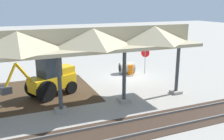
# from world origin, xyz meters

# --- Properties ---
(ground_plane) EXTENTS (120.00, 120.00, 0.00)m
(ground_plane) POSITION_xyz_m (0.00, 0.00, 0.00)
(ground_plane) COLOR #9E998E
(dirt_work_zone) EXTENTS (10.04, 7.00, 0.01)m
(dirt_work_zone) POSITION_xyz_m (9.01, 1.00, 0.00)
(dirt_work_zone) COLOR #42301E
(dirt_work_zone) RESTS_ON ground
(platform_canopy) EXTENTS (21.79, 3.20, 4.90)m
(platform_canopy) POSITION_xyz_m (9.10, 4.94, 4.18)
(platform_canopy) COLOR #9E998E
(platform_canopy) RESTS_ON ground
(rail_tracks) EXTENTS (60.00, 2.58, 0.15)m
(rail_tracks) POSITION_xyz_m (0.00, 8.45, 0.03)
(rail_tracks) COLOR slate
(rail_tracks) RESTS_ON ground
(stop_sign) EXTENTS (0.61, 0.50, 2.30)m
(stop_sign) POSITION_xyz_m (-1.76, -0.50, 1.66)
(stop_sign) COLOR gray
(stop_sign) RESTS_ON ground
(backhoe) EXTENTS (5.22, 3.29, 2.82)m
(backhoe) POSITION_xyz_m (7.13, 2.00, 1.26)
(backhoe) COLOR #EAB214
(backhoe) RESTS_ON ground
(concrete_pipe) EXTENTS (1.48, 1.22, 1.03)m
(concrete_pipe) POSITION_xyz_m (-0.28, -1.22, 0.52)
(concrete_pipe) COLOR #9E9384
(concrete_pipe) RESTS_ON ground
(traffic_barrel) EXTENTS (0.56, 0.56, 0.90)m
(traffic_barrel) POSITION_xyz_m (-0.44, -0.83, 0.45)
(traffic_barrel) COLOR orange
(traffic_barrel) RESTS_ON ground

